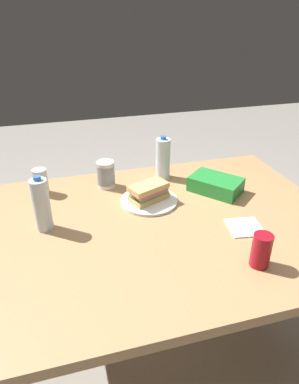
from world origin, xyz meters
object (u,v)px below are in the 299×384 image
paper_plate (150,201)px  soda_can_red (261,250)px  water_bottle_spare (163,159)px  plastic_cup_stack (106,174)px  water_bottle_tall (42,205)px  sandwich (149,192)px  dining_table (160,240)px  soda_can_silver (41,182)px  chip_bag (216,185)px

paper_plate → soda_can_red: 0.57m
water_bottle_spare → plastic_cup_stack: bearing=4.0°
paper_plate → water_bottle_tall: water_bottle_tall is taller
soda_can_red → water_bottle_spare: bearing=-81.2°
sandwich → paper_plate: bearing=-130.6°
dining_table → paper_plate: (-0.00, -0.18, 0.09)m
paper_plate → soda_can_silver: bearing=-24.8°
chip_bag → plastic_cup_stack: (0.49, -0.19, 0.03)m
dining_table → sandwich: 0.22m
dining_table → water_bottle_tall: (0.45, -0.09, 0.20)m
paper_plate → soda_can_silver: (0.46, -0.21, 0.05)m
dining_table → sandwich: sandwich is taller
chip_bag → plastic_cup_stack: size_ratio=1.76×
soda_can_red → plastic_cup_stack: bearing=-60.3°
paper_plate → water_bottle_tall: 0.47m
dining_table → soda_can_red: 0.44m
paper_plate → water_bottle_spare: bearing=-120.9°
soda_can_silver → water_bottle_spare: bearing=-179.5°
sandwich → soda_can_silver: (0.46, -0.22, 0.01)m
dining_table → plastic_cup_stack: 0.43m
chip_bag → sandwich: bearing=-127.3°
soda_can_red → water_bottle_tall: 0.81m
water_bottle_tall → water_bottle_spare: size_ratio=1.04×
chip_bag → plastic_cup_stack: bearing=-150.9°
soda_can_silver → soda_can_red: bearing=134.3°
dining_table → water_bottle_tall: size_ratio=6.42×
sandwich → soda_can_silver: 0.51m
water_bottle_tall → plastic_cup_stack: 0.41m
chip_bag → water_bottle_spare: water_bottle_spare is taller
plastic_cup_stack → water_bottle_spare: 0.29m
soda_can_red → dining_table: bearing=-53.7°
sandwich → soda_can_red: (-0.25, 0.51, 0.01)m
dining_table → chip_bag: (-0.33, -0.19, 0.12)m
soda_can_red → soda_can_silver: same height
sandwich → water_bottle_spare: 0.26m
soda_can_silver → sandwich: bearing=154.8°
water_bottle_tall → water_bottle_spare: (-0.58, -0.31, -0.00)m
paper_plate → water_bottle_tall: bearing=11.1°
dining_table → paper_plate: paper_plate is taller
water_bottle_tall → water_bottle_spare: 0.66m
dining_table → soda_can_silver: 0.62m
paper_plate → soda_can_silver: size_ratio=2.09×
water_bottle_tall → plastic_cup_stack: water_bottle_tall is taller
water_bottle_tall → plastic_cup_stack: size_ratio=1.75×
plastic_cup_stack → soda_can_silver: (0.30, -0.01, -0.00)m
chip_bag → water_bottle_spare: 0.29m
paper_plate → chip_bag: 0.33m
water_bottle_spare → water_bottle_tall: bearing=27.8°
plastic_cup_stack → water_bottle_spare: (-0.29, -0.02, 0.04)m
soda_can_red → water_bottle_spare: (0.11, -0.73, 0.04)m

